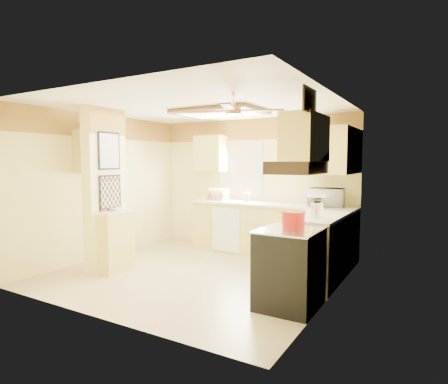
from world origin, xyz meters
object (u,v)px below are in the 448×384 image
Objects in this scene: dutch_oven at (293,219)px; kettle at (317,210)px; bowl at (115,209)px; stove at (290,268)px; microwave at (326,197)px.

dutch_oven is 1.22× the size of kettle.
bowl is 3.02m from kettle.
dutch_oven is 0.73m from kettle.
microwave is at bearing 94.42° from stove.
stove is at bearing -0.73° from bowl.
dutch_oven reaches higher than bowl.
bowl is at bearing -178.64° from dutch_oven.
microwave is 1.93× the size of dutch_oven.
dutch_oven is at bearing 89.70° from microwave.
kettle is (2.91, 0.79, 0.09)m from bowl.
dutch_oven is (-0.00, 0.10, 0.55)m from stove.
stove is 3.17× the size of dutch_oven.
bowl reaches higher than stove.
bowl is (-2.68, -2.12, -0.13)m from microwave.
bowl is at bearing 33.58° from microwave.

